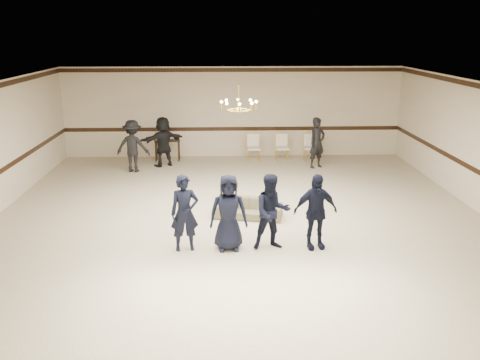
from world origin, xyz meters
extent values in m
cube|color=beige|center=(0.00, 0.00, 0.00)|extent=(12.00, 14.00, 0.01)
cube|color=#31251B|center=(0.00, 0.00, 3.20)|extent=(12.00, 14.00, 0.01)
cube|color=beige|center=(0.00, 7.00, 1.60)|extent=(12.00, 0.01, 3.20)
cube|color=beige|center=(0.00, -7.00, 1.60)|extent=(12.00, 0.01, 3.20)
cube|color=black|center=(0.00, 6.99, 1.00)|extent=(12.00, 0.02, 0.14)
cube|color=black|center=(0.00, 6.99, 3.08)|extent=(12.00, 0.02, 0.14)
imported|color=black|center=(-1.20, -1.51, 0.80)|extent=(0.64, 0.48, 1.60)
imported|color=black|center=(-0.30, -1.51, 0.80)|extent=(0.81, 0.55, 1.60)
imported|color=black|center=(0.60, -1.51, 0.80)|extent=(0.86, 0.71, 1.60)
imported|color=black|center=(1.50, -1.51, 0.80)|extent=(0.99, 0.54, 1.60)
imported|color=#726C4C|center=(0.21, 0.40, 0.24)|extent=(1.74, 0.97, 0.48)
imported|color=black|center=(-3.26, 4.92, 0.84)|extent=(1.17, 0.78, 1.68)
imported|color=black|center=(-2.36, 5.62, 0.84)|extent=(1.59, 1.21, 1.68)
imported|color=black|center=(2.74, 5.22, 0.84)|extent=(0.73, 0.66, 1.68)
cube|color=black|center=(-2.31, 6.38, 0.37)|extent=(0.91, 0.44, 0.74)
camera|label=1|loc=(-0.45, -11.80, 4.41)|focal=39.61mm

